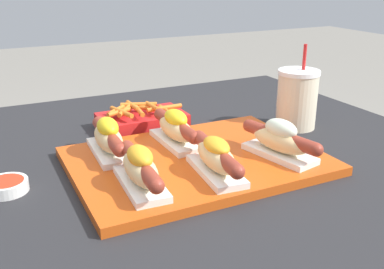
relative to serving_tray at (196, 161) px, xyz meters
The scene contains 9 objects.
serving_tray is the anchor object (origin of this frame).
hot_dog_0 0.17m from the serving_tray, 152.69° to the right, with size 0.07×0.19×0.07m.
hot_dog_1 0.10m from the serving_tray, 92.56° to the right, with size 0.07×0.19×0.07m.
hot_dog_2 0.17m from the serving_tray, 25.58° to the right, with size 0.09×0.19×0.08m.
hot_dog_3 0.18m from the serving_tray, 150.04° to the left, with size 0.07×0.19×0.08m.
hot_dog_4 0.09m from the serving_tray, 94.80° to the left, with size 0.06×0.20×0.07m.
sauce_bowl 0.35m from the serving_tray, behind, with size 0.07×0.07×0.02m.
drink_cup 0.34m from the serving_tray, 16.75° to the left, with size 0.10×0.10×0.20m.
fries_basket 0.26m from the serving_tray, 94.86° to the left, with size 0.21×0.14×0.06m.
Camera 1 is at (-0.35, -0.81, 1.07)m, focal length 42.00 mm.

